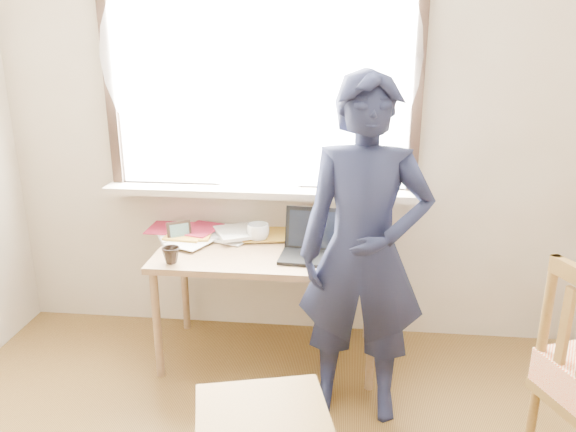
# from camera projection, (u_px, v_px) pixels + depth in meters

# --- Properties ---
(room_shell) EXTENTS (3.52, 4.02, 2.61)m
(room_shell) POSITION_uv_depth(u_px,v_px,m) (223.00, 109.00, 1.46)
(room_shell) COLOR #BBAD96
(room_shell) RESTS_ON ground
(desk) EXTENTS (1.24, 0.62, 0.66)m
(desk) POSITION_uv_depth(u_px,v_px,m) (269.00, 263.00, 3.14)
(desk) COLOR olive
(desk) RESTS_ON ground
(laptop) EXTENTS (0.38, 0.32, 0.24)m
(laptop) POSITION_uv_depth(u_px,v_px,m) (315.00, 245.00, 3.05)
(laptop) COLOR black
(laptop) RESTS_ON desk
(mug_white) EXTENTS (0.18, 0.18, 0.10)m
(mug_white) POSITION_uv_depth(u_px,v_px,m) (258.00, 232.00, 3.26)
(mug_white) COLOR white
(mug_white) RESTS_ON desk
(mug_dark) EXTENTS (0.13, 0.13, 0.09)m
(mug_dark) POSITION_uv_depth(u_px,v_px,m) (171.00, 255.00, 2.95)
(mug_dark) COLOR black
(mug_dark) RESTS_ON desk
(mouse) EXTENTS (0.09, 0.06, 0.03)m
(mouse) POSITION_uv_depth(u_px,v_px,m) (361.00, 259.00, 2.97)
(mouse) COLOR black
(mouse) RESTS_ON desk
(desk_clutter) EXTENTS (0.77, 0.54, 0.05)m
(desk_clutter) POSITION_uv_depth(u_px,v_px,m) (201.00, 233.00, 3.33)
(desk_clutter) COLOR #AE203C
(desk_clutter) RESTS_ON desk
(book_a) EXTENTS (0.22, 0.29, 0.03)m
(book_a) POSITION_uv_depth(u_px,v_px,m) (213.00, 231.00, 3.39)
(book_a) COLOR white
(book_a) RESTS_ON desk
(book_b) EXTENTS (0.27, 0.31, 0.02)m
(book_b) POSITION_uv_depth(u_px,v_px,m) (330.00, 236.00, 3.32)
(book_b) COLOR white
(book_b) RESTS_ON desk
(picture_frame) EXTENTS (0.13, 0.09, 0.11)m
(picture_frame) POSITION_uv_depth(u_px,v_px,m) (179.00, 232.00, 3.25)
(picture_frame) COLOR black
(picture_frame) RESTS_ON desk
(person) EXTENTS (0.63, 0.43, 1.68)m
(person) POSITION_uv_depth(u_px,v_px,m) (364.00, 253.00, 2.62)
(person) COLOR black
(person) RESTS_ON ground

